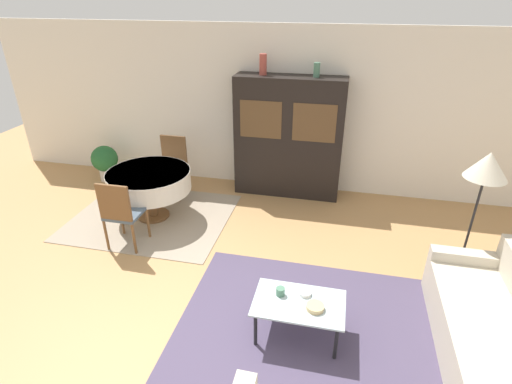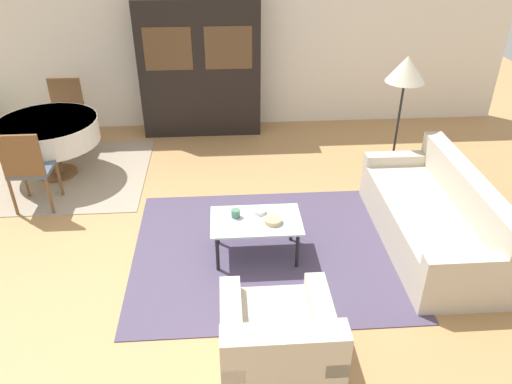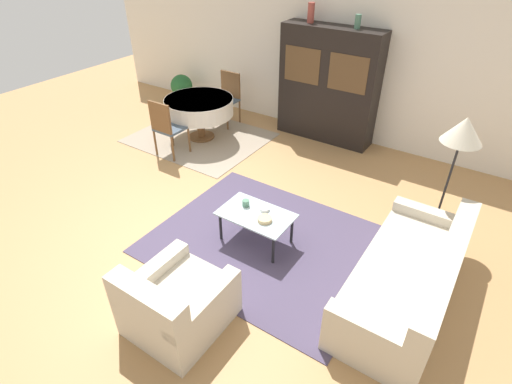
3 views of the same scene
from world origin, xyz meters
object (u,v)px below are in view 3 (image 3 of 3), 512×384
at_px(dining_chair_far, 227,95).
at_px(vase_tall, 311,13).
at_px(vase_short, 358,22).
at_px(potted_plant, 182,87).
at_px(floor_lamp, 463,135).
at_px(dining_table, 199,107).
at_px(dining_chair_near, 166,125).
at_px(coffee_table, 256,217).
at_px(couch, 408,281).
at_px(armchair, 176,305).
at_px(display_cabinet, 328,86).
at_px(bowl, 265,219).
at_px(cup, 246,203).
at_px(bowl_small, 265,209).

height_order(dining_chair_far, vase_tall, vase_tall).
relative_size(vase_short, potted_plant, 0.32).
relative_size(floor_lamp, vase_short, 7.63).
relative_size(dining_table, dining_chair_near, 1.25).
xyz_separation_m(coffee_table, vase_tall, (-1.03, 3.17, 1.74)).
relative_size(couch, coffee_table, 2.33).
xyz_separation_m(armchair, dining_table, (-2.54, 3.36, 0.31)).
relative_size(dining_table, vase_short, 5.82).
relative_size(display_cabinet, floor_lamp, 1.22).
xyz_separation_m(armchair, bowl, (0.10, 1.43, 0.16)).
bearing_deg(potted_plant, cup, -37.74).
bearing_deg(coffee_table, potted_plant, 143.05).
xyz_separation_m(display_cabinet, potted_plant, (-3.30, -0.24, -0.61)).
xyz_separation_m(vase_tall, vase_short, (0.82, 0.00, -0.05)).
xyz_separation_m(dining_chair_near, floor_lamp, (4.29, 0.38, 0.84)).
distance_m(cup, vase_short, 3.50).
bearing_deg(bowl_small, coffee_table, -110.02).
xyz_separation_m(armchair, dining_chair_far, (-2.54, 4.19, 0.27)).
relative_size(armchair, bowl, 5.32).
distance_m(couch, dining_chair_near, 4.43).
relative_size(dining_chair_near, bowl_small, 8.15).
distance_m(dining_table, dining_chair_far, 0.84).
bearing_deg(bowl, dining_chair_near, 157.51).
bearing_deg(dining_chair_near, display_cabinet, 48.71).
relative_size(armchair, bowl_small, 7.60).
height_order(dining_table, vase_short, vase_short).
distance_m(armchair, display_cabinet, 4.76).
xyz_separation_m(floor_lamp, cup, (-2.01, -1.34, -0.93)).
height_order(armchair, floor_lamp, floor_lamp).
bearing_deg(bowl_small, vase_short, 94.89).
bearing_deg(armchair, cup, 99.45).
height_order(display_cabinet, dining_chair_near, display_cabinet).
height_order(dining_chair_near, floor_lamp, floor_lamp).
height_order(display_cabinet, bowl, display_cabinet).
bearing_deg(floor_lamp, bowl_small, -143.91).
bearing_deg(dining_chair_near, couch, -12.57).
bearing_deg(cup, dining_chair_near, 156.96).
height_order(cup, bowl, cup).
height_order(display_cabinet, bowl_small, display_cabinet).
bearing_deg(vase_tall, potted_plant, -175.13).
distance_m(armchair, potted_plant, 5.93).
bearing_deg(couch, display_cabinet, 38.18).
xyz_separation_m(couch, dining_chair_far, (-4.31, 2.64, 0.27)).
bearing_deg(dining_chair_far, dining_chair_near, 90.00).
height_order(vase_tall, vase_short, vase_tall).
distance_m(coffee_table, dining_chair_near, 2.69).
bearing_deg(couch, vase_tall, 42.81).
bearing_deg(cup, bowl_small, 13.01).
bearing_deg(dining_table, armchair, -52.92).
distance_m(floor_lamp, bowl, 2.41).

